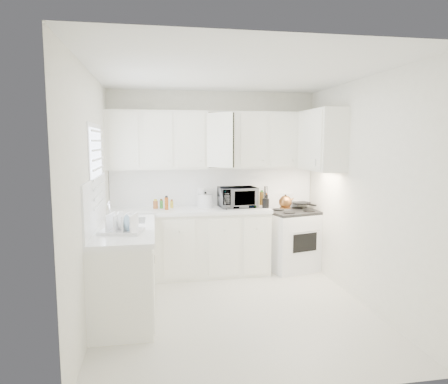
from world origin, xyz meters
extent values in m
plane|color=silver|center=(0.00, 0.00, 0.00)|extent=(3.20, 3.20, 0.00)
plane|color=white|center=(0.00, 0.00, 2.60)|extent=(3.20, 3.20, 0.00)
plane|color=white|center=(0.00, 1.60, 1.30)|extent=(3.00, 0.00, 3.00)
plane|color=white|center=(0.00, -1.60, 1.30)|extent=(3.00, 0.00, 3.00)
plane|color=white|center=(-1.50, 0.00, 1.30)|extent=(0.00, 3.20, 3.20)
plane|color=white|center=(1.50, 0.00, 1.30)|extent=(0.00, 3.20, 3.20)
cube|color=white|center=(-0.39, 1.29, 0.93)|extent=(2.24, 0.64, 0.05)
cube|color=white|center=(-1.19, 0.20, 0.93)|extent=(0.64, 1.62, 0.05)
cube|color=white|center=(0.00, 1.59, 1.23)|extent=(2.98, 0.02, 0.55)
cube|color=white|center=(-1.49, 0.20, 1.23)|extent=(0.02, 1.60, 0.55)
imported|color=gray|center=(0.30, 1.31, 1.13)|extent=(0.54, 0.34, 0.35)
cylinder|color=white|center=(-0.20, 1.43, 1.08)|extent=(0.12, 0.12, 0.27)
cylinder|color=#9F5B2B|center=(-0.85, 1.42, 1.02)|extent=(0.06, 0.06, 0.13)
cylinder|color=#307B29|center=(-0.78, 1.33, 1.02)|extent=(0.06, 0.06, 0.13)
cylinder|color=#A54D16|center=(-0.70, 1.42, 1.02)|extent=(0.06, 0.06, 0.13)
cylinder|color=yellow|center=(-0.62, 1.33, 1.02)|extent=(0.06, 0.06, 0.13)
cylinder|color=#A54D16|center=(0.58, 1.46, 1.05)|extent=(0.06, 0.06, 0.19)
cylinder|color=yellow|center=(0.64, 1.40, 1.05)|extent=(0.06, 0.06, 0.19)
cylinder|color=brown|center=(0.69, 1.46, 1.05)|extent=(0.06, 0.06, 0.19)
cylinder|color=black|center=(0.74, 1.40, 1.05)|extent=(0.06, 0.06, 0.19)
camera|label=1|loc=(-0.86, -4.26, 1.88)|focal=32.37mm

